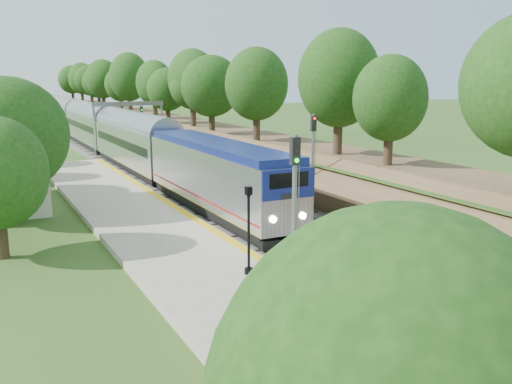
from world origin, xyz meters
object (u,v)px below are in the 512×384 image
lamppost_far (249,235)px  signal_platform (294,196)px  signal_gantry (128,114)px  signal_farside (313,152)px  train (66,118)px

lamppost_far → signal_platform: size_ratio=0.62×
lamppost_far → signal_gantry: bearing=82.0°
signal_gantry → lamppost_far: bearing=-98.0°
signal_platform → signal_farside: signal_platform is taller
signal_gantry → signal_farside: (3.73, -34.19, -0.71)m
train → signal_platform: 78.17m
lamppost_far → signal_farside: signal_farside is taller
signal_gantry → signal_platform: 47.40m
train → signal_farside: 65.51m
train → signal_platform: bearing=-92.1°
lamppost_far → signal_platform: (0.86, -2.48, 2.19)m
signal_farside → lamppost_far: bearing=-133.7°
train → lamppost_far: (-3.76, -75.61, -0.19)m
signal_gantry → signal_farside: size_ratio=1.29×
signal_platform → signal_gantry: bearing=83.5°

